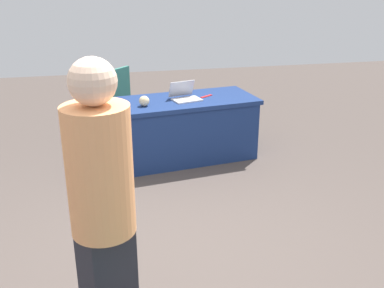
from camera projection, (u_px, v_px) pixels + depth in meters
name	position (u px, v px, depth m)	size (l,w,h in m)	color
ground_plane	(176.00, 262.00, 3.57)	(14.40, 14.40, 0.00)	#4C423D
table_foreground	(182.00, 129.00, 5.44)	(1.85, 1.00, 0.74)	navy
chair_tucked_right	(112.00, 97.00, 6.12)	(0.62, 0.62, 0.96)	#9E9993
person_attendee_standing	(103.00, 207.00, 2.35)	(0.47, 0.47, 1.79)	#26262D
laptop_silver	(185.00, 96.00, 5.28)	(0.38, 0.36, 0.21)	silver
yarn_ball	(144.00, 101.00, 5.03)	(0.12, 0.12, 0.12)	beige
scissors_red	(206.00, 96.00, 5.42)	(0.18, 0.04, 0.01)	red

